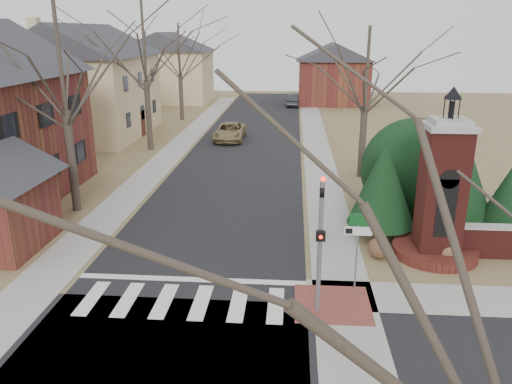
# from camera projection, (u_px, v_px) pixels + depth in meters

# --- Properties ---
(ground) EXTENTS (120.00, 120.00, 0.00)m
(ground) POSITION_uv_depth(u_px,v_px,m) (177.00, 315.00, 15.28)
(ground) COLOR brown
(ground) RESTS_ON ground
(main_street) EXTENTS (8.00, 70.00, 0.01)m
(main_street) POSITION_uv_depth(u_px,v_px,m) (245.00, 151.00, 36.15)
(main_street) COLOR black
(main_street) RESTS_ON ground
(cross_street) EXTENTS (120.00, 8.00, 0.01)m
(cross_street) POSITION_uv_depth(u_px,v_px,m) (150.00, 380.00, 12.43)
(cross_street) COLOR black
(cross_street) RESTS_ON ground
(crosswalk_zone) EXTENTS (8.00, 2.20, 0.02)m
(crosswalk_zone) POSITION_uv_depth(u_px,v_px,m) (183.00, 302.00, 16.04)
(crosswalk_zone) COLOR silver
(crosswalk_zone) RESTS_ON ground
(stop_bar) EXTENTS (8.00, 0.35, 0.02)m
(stop_bar) POSITION_uv_depth(u_px,v_px,m) (192.00, 280.00, 17.46)
(stop_bar) COLOR silver
(stop_bar) RESTS_ON ground
(sidewalk_right_main) EXTENTS (2.00, 60.00, 0.02)m
(sidewalk_right_main) POSITION_uv_depth(u_px,v_px,m) (317.00, 152.00, 35.78)
(sidewalk_right_main) COLOR gray
(sidewalk_right_main) RESTS_ON ground
(sidewalk_left) EXTENTS (2.00, 60.00, 0.02)m
(sidewalk_left) POSITION_uv_depth(u_px,v_px,m) (175.00, 150.00, 36.52)
(sidewalk_left) COLOR gray
(sidewalk_left) RESTS_ON ground
(curb_apron) EXTENTS (2.40, 2.40, 0.02)m
(curb_apron) POSITION_uv_depth(u_px,v_px,m) (332.00, 304.00, 15.88)
(curb_apron) COLOR brown
(curb_apron) RESTS_ON ground
(traffic_signal_pole) EXTENTS (0.28, 0.41, 4.50)m
(traffic_signal_pole) POSITION_uv_depth(u_px,v_px,m) (320.00, 234.00, 14.72)
(traffic_signal_pole) COLOR slate
(traffic_signal_pole) RESTS_ON ground
(sign_post) EXTENTS (0.90, 0.07, 2.75)m
(sign_post) POSITION_uv_depth(u_px,v_px,m) (358.00, 237.00, 16.17)
(sign_post) COLOR slate
(sign_post) RESTS_ON ground
(brick_gate_monument) EXTENTS (3.20, 3.20, 6.47)m
(brick_gate_monument) POSITION_uv_depth(u_px,v_px,m) (440.00, 203.00, 18.71)
(brick_gate_monument) COLOR #591D1A
(brick_gate_monument) RESTS_ON ground
(house_stucco_left) EXTENTS (9.80, 12.80, 9.28)m
(house_stucco_left) POSITION_uv_depth(u_px,v_px,m) (85.00, 79.00, 40.45)
(house_stucco_left) COLOR #CEAE89
(house_stucco_left) RESTS_ON ground
(house_distant_left) EXTENTS (10.80, 8.80, 8.53)m
(house_distant_left) POSITION_uv_depth(u_px,v_px,m) (167.00, 66.00, 60.37)
(house_distant_left) COLOR #CEAE89
(house_distant_left) RESTS_ON ground
(house_distant_right) EXTENTS (8.80, 8.80, 7.30)m
(house_distant_right) POSITION_uv_depth(u_px,v_px,m) (333.00, 72.00, 59.12)
(house_distant_right) COLOR brown
(house_distant_right) RESTS_ON ground
(evergreen_near) EXTENTS (2.80, 2.80, 4.10)m
(evergreen_near) POSITION_uv_depth(u_px,v_px,m) (383.00, 183.00, 20.70)
(evergreen_near) COLOR #473D33
(evergreen_near) RESTS_ON ground
(evergreen_mid) EXTENTS (3.40, 3.40, 4.70)m
(evergreen_mid) POSITION_uv_depth(u_px,v_px,m) (456.00, 170.00, 21.51)
(evergreen_mid) COLOR #473D33
(evergreen_mid) RESTS_ON ground
(evergreen_far) EXTENTS (2.40, 2.40, 3.30)m
(evergreen_far) POSITION_uv_depth(u_px,v_px,m) (511.00, 193.00, 20.63)
(evergreen_far) COLOR #473D33
(evergreen_far) RESTS_ON ground
(evergreen_mass) EXTENTS (4.80, 4.80, 4.80)m
(evergreen_mass) POSITION_uv_depth(u_px,v_px,m) (414.00, 166.00, 22.91)
(evergreen_mass) COLOR black
(evergreen_mass) RESTS_ON ground
(bare_tree_0) EXTENTS (8.05, 8.05, 11.15)m
(bare_tree_0) POSITION_uv_depth(u_px,v_px,m) (58.00, 46.00, 21.95)
(bare_tree_0) COLOR #473D33
(bare_tree_0) RESTS_ON ground
(bare_tree_1) EXTENTS (8.40, 8.40, 11.64)m
(bare_tree_1) POSITION_uv_depth(u_px,v_px,m) (143.00, 35.00, 34.18)
(bare_tree_1) COLOR #473D33
(bare_tree_1) RESTS_ON ground
(bare_tree_2) EXTENTS (7.35, 7.35, 10.19)m
(bare_tree_2) POSITION_uv_depth(u_px,v_px,m) (179.00, 45.00, 46.86)
(bare_tree_2) COLOR #473D33
(bare_tree_2) RESTS_ON ground
(bare_tree_3) EXTENTS (7.00, 7.00, 9.70)m
(bare_tree_3) POSITION_uv_depth(u_px,v_px,m) (368.00, 61.00, 27.86)
(bare_tree_3) COLOR #473D33
(bare_tree_3) RESTS_ON ground
(pickup_truck) EXTENTS (2.27, 4.89, 1.36)m
(pickup_truck) POSITION_uv_depth(u_px,v_px,m) (230.00, 132.00, 39.60)
(pickup_truck) COLOR olive
(pickup_truck) RESTS_ON ground
(distant_car) EXTENTS (1.78, 4.07, 1.30)m
(distant_car) POSITION_uv_depth(u_px,v_px,m) (294.00, 101.00, 57.57)
(distant_car) COLOR #2B2D32
(distant_car) RESTS_ON ground
(dry_shrub_left) EXTENTS (0.83, 0.83, 0.83)m
(dry_shrub_left) POSITION_uv_depth(u_px,v_px,m) (379.00, 248.00, 19.03)
(dry_shrub_left) COLOR brown
(dry_shrub_left) RESTS_ON ground
(dry_shrub_right) EXTENTS (0.86, 0.86, 0.86)m
(dry_shrub_right) POSITION_uv_depth(u_px,v_px,m) (446.00, 250.00, 18.85)
(dry_shrub_right) COLOR brown
(dry_shrub_right) RESTS_ON ground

